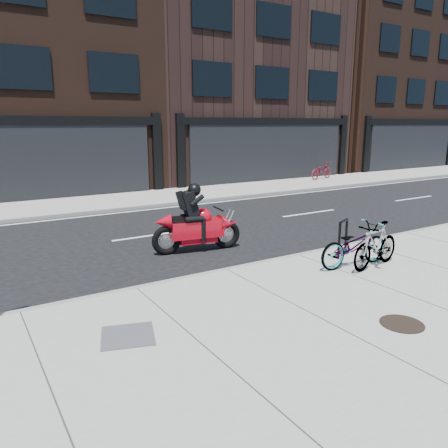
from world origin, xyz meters
TOP-DOWN VIEW (x-y plane):
  - ground at (0.00, 0.00)m, footprint 120.00×120.00m
  - sidewalk_near at (0.00, -5.00)m, footprint 60.00×6.00m
  - sidewalk_far at (0.00, 7.75)m, footprint 60.00×3.50m
  - building_center at (-2.00, 14.50)m, footprint 12.00×10.00m
  - building_mideast at (10.00, 14.50)m, footprint 12.00×10.00m
  - building_east at (22.00, 14.50)m, footprint 10.00×10.00m
  - bike_rack at (2.75, -2.60)m, footprint 0.48×0.25m
  - bicycle_front at (2.44, -3.22)m, footprint 1.83×0.75m
  - bicycle_rear at (2.78, -3.51)m, footprint 1.66×0.69m
  - motorcycle at (0.43, -0.07)m, footprint 2.30×0.83m
  - bicycle_far at (12.70, 8.33)m, footprint 1.91×1.01m
  - manhole_cover at (0.90, -5.58)m, footprint 0.68×0.68m
  - utility_grate at (-2.80, -3.73)m, footprint 0.94×0.94m

SIDE VIEW (x-z plane):
  - ground at x=0.00m, z-range 0.00..0.00m
  - sidewalk_near at x=0.00m, z-range 0.00..0.13m
  - sidewalk_far at x=0.00m, z-range 0.00..0.13m
  - manhole_cover at x=0.90m, z-range 0.13..0.15m
  - utility_grate at x=-2.80m, z-range 0.13..0.15m
  - bicycle_front at x=2.44m, z-range 0.13..1.07m
  - bicycle_far at x=12.70m, z-range 0.13..1.09m
  - bicycle_rear at x=2.78m, z-range 0.13..1.10m
  - bike_rack at x=2.75m, z-range 0.21..1.07m
  - motorcycle at x=0.43m, z-range -0.16..1.56m
  - building_mideast at x=10.00m, z-range 0.00..12.50m
  - building_east at x=22.00m, z-range 0.00..13.00m
  - building_center at x=-2.00m, z-range 0.00..14.50m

